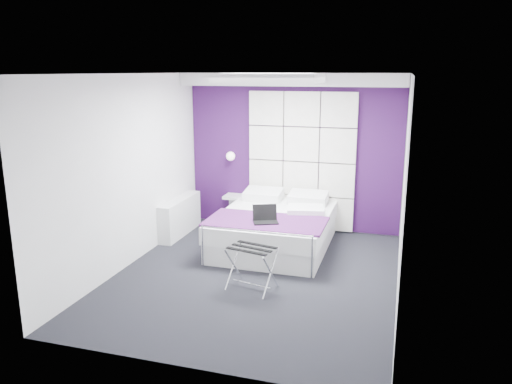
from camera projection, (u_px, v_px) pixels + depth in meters
The scene contains 15 objects.
floor at pixel (256, 275), 6.60m from camera, with size 4.40×4.40×0.00m, color black.
ceiling at pixel (256, 74), 5.98m from camera, with size 4.40×4.40×0.00m, color white.
wall_back at pixel (293, 153), 8.34m from camera, with size 3.60×3.60×0.00m, color silver.
wall_left at pixel (129, 171), 6.79m from camera, with size 4.40×4.40×0.00m, color silver.
wall_right at pixel (404, 189), 5.79m from camera, with size 4.40×4.40×0.00m, color silver.
accent_wall at pixel (293, 153), 8.33m from camera, with size 3.58×0.02×2.58m, color #320E40.
soffit at pixel (291, 79), 7.82m from camera, with size 3.58×0.50×0.20m, color silver.
headboard at pixel (301, 161), 8.27m from camera, with size 1.80×0.08×2.30m, color silver, non-canonical shape.
skylight at pixel (269, 77), 6.55m from camera, with size 1.36×0.86×0.12m, color white, non-canonical shape.
wall_lamp at pixel (231, 156), 8.52m from camera, with size 0.15×0.15×0.15m, color white.
radiator at pixel (180, 216), 8.21m from camera, with size 0.22×1.20×0.60m, color silver.
bed at pixel (275, 228), 7.59m from camera, with size 1.68×2.03×0.71m.
nightstand at pixel (237, 197), 8.62m from camera, with size 0.42×0.33×0.05m, color silver.
luggage_rack at pixel (252, 268), 6.14m from camera, with size 0.55×0.40×0.54m.
laptop at pixel (266, 218), 6.98m from camera, with size 0.34×0.24×0.24m.
Camera 1 is at (1.76, -5.89, 2.64)m, focal length 35.00 mm.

